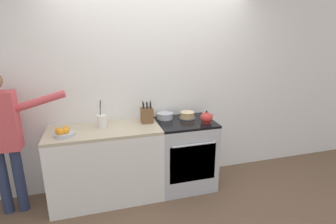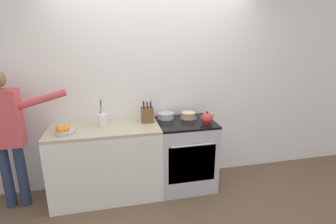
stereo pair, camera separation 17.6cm
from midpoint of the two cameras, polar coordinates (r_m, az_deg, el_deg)
ground_plane at (r=3.41m, az=1.12°, el=-18.78°), size 16.00×16.00×0.00m
wall_back at (r=3.45m, az=-1.27°, el=5.38°), size 8.00×0.04×2.60m
counter_cabinet at (r=3.35m, az=-11.79°, el=-10.67°), size 1.31×0.60×0.91m
stove_range at (r=3.50m, az=5.22°, el=-9.15°), size 0.72×0.63×0.91m
layer_cake at (r=3.43m, az=5.93°, el=-0.80°), size 0.23×0.23×0.09m
tea_kettle at (r=3.28m, az=10.03°, el=-1.37°), size 0.19×0.15×0.16m
mixing_bowl at (r=3.41m, az=0.99°, el=-0.80°), size 0.22×0.22×0.08m
knife_block at (r=3.27m, az=-3.01°, el=-0.58°), size 0.14×0.13×0.28m
utensil_crock at (r=3.22m, az=-12.60°, el=-1.62°), size 0.11×0.11×0.32m
fruit_bowl at (r=3.09m, az=-20.27°, el=-3.76°), size 0.22×0.22×0.10m
person_baker at (r=3.34m, az=-30.40°, el=-3.35°), size 0.92×0.20×1.62m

